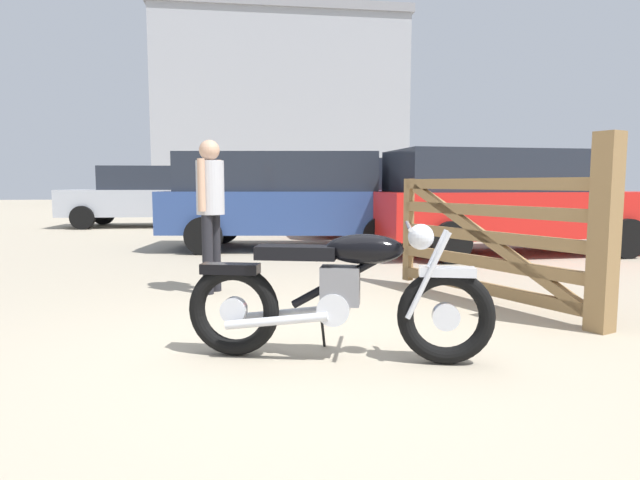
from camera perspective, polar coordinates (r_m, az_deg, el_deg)
ground_plane at (r=3.92m, az=-0.07°, el=-11.71°), size 80.00×80.00×0.00m
vintage_motorcycle at (r=3.63m, az=2.10°, el=-5.77°), size 2.02×0.81×0.94m
timber_gate at (r=5.38m, az=19.51°, el=0.45°), size 1.00×2.43×1.60m
bystander at (r=5.94m, az=-11.56°, el=4.21°), size 0.30×0.42×1.66m
pale_sedan_back at (r=12.54m, az=8.84°, el=4.77°), size 4.72×2.00×1.74m
silver_sedan_mid at (r=15.79m, az=-18.33°, el=4.40°), size 4.35×2.23×1.67m
dark_sedan_left at (r=9.89m, az=-3.31°, el=4.53°), size 4.94×2.60×1.74m
blue_hatchback_right at (r=9.63m, az=19.13°, el=4.17°), size 4.72×2.00×1.74m
red_hatchback_near at (r=19.97m, az=8.21°, el=5.21°), size 4.92×2.51×1.74m
industrial_building at (r=36.53m, az=-4.42°, el=13.25°), size 15.47×11.39×21.00m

